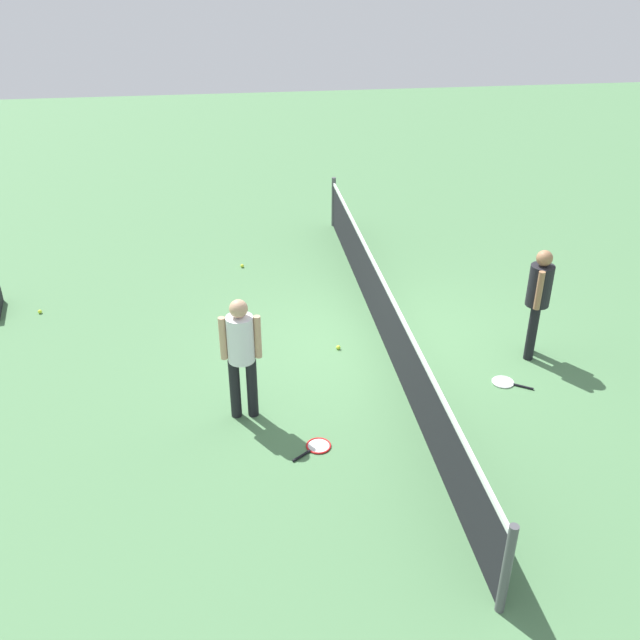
{
  "coord_description": "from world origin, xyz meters",
  "views": [
    {
      "loc": [
        9.12,
        -2.28,
        5.53
      ],
      "look_at": [
        0.81,
        -1.11,
        0.9
      ],
      "focal_mm": 39.09,
      "sensor_mm": 36.0,
      "label": 1
    }
  ],
  "objects": [
    {
      "name": "ground_plane",
      "position": [
        0.0,
        0.0,
        0.0
      ],
      "size": [
        40.0,
        40.0,
        0.0
      ],
      "primitive_type": "plane",
      "color": "#4C7A4C"
    },
    {
      "name": "court_net",
      "position": [
        0.0,
        0.0,
        0.5
      ],
      "size": [
        10.09,
        0.09,
        1.07
      ],
      "color": "#4C4C51",
      "rests_on": "ground_plane"
    },
    {
      "name": "player_near_side",
      "position": [
        1.62,
        -2.22,
        1.01
      ],
      "size": [
        0.36,
        0.52,
        1.7
      ],
      "color": "black",
      "rests_on": "ground_plane"
    },
    {
      "name": "player_far_side",
      "position": [
        0.7,
        2.08,
        1.01
      ],
      "size": [
        0.51,
        0.46,
        1.7
      ],
      "color": "black",
      "rests_on": "ground_plane"
    },
    {
      "name": "tennis_racket_near_player",
      "position": [
        2.42,
        -1.37,
        0.01
      ],
      "size": [
        0.48,
        0.57,
        0.03
      ],
      "color": "red",
      "rests_on": "ground_plane"
    },
    {
      "name": "tennis_racket_far_player",
      "position": [
        1.39,
        1.45,
        0.01
      ],
      "size": [
        0.47,
        0.58,
        0.03
      ],
      "color": "white",
      "rests_on": "ground_plane"
    },
    {
      "name": "tennis_ball_near_player",
      "position": [
        0.15,
        -0.74,
        0.03
      ],
      "size": [
        0.07,
        0.07,
        0.07
      ],
      "primitive_type": "sphere",
      "color": "#C6E033",
      "rests_on": "ground_plane"
    },
    {
      "name": "tennis_ball_by_net",
      "position": [
        -3.07,
        -2.07,
        0.03
      ],
      "size": [
        0.07,
        0.07,
        0.07
      ],
      "primitive_type": "sphere",
      "color": "#C6E033",
      "rests_on": "ground_plane"
    },
    {
      "name": "tennis_ball_midcourt",
      "position": [
        -1.68,
        -5.49,
        0.03
      ],
      "size": [
        0.07,
        0.07,
        0.07
      ],
      "primitive_type": "sphere",
      "color": "#C6E033",
      "rests_on": "ground_plane"
    }
  ]
}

